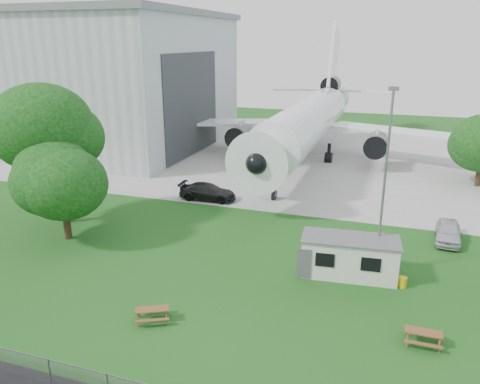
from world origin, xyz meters
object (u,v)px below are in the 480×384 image
(hangar, at_px, (70,78))
(picnic_west, at_px, (153,321))
(airliner, at_px, (310,118))
(site_cabin, at_px, (350,257))
(picnic_east, at_px, (422,344))

(hangar, distance_m, picnic_west, 53.62)
(airliner, relative_size, picnic_west, 26.52)
(site_cabin, xyz_separation_m, picnic_west, (-9.60, -8.86, -1.31))
(site_cabin, relative_size, picnic_west, 3.81)
(airliner, height_order, site_cabin, airliner)
(hangar, relative_size, airliner, 0.90)
(airliner, xyz_separation_m, picnic_east, (12.88, -36.99, -5.27))
(picnic_east, bearing_deg, hangar, 142.84)
(airliner, bearing_deg, picnic_east, -70.81)
(hangar, xyz_separation_m, airliner, (35.97, -0.14, -4.14))
(hangar, relative_size, site_cabin, 6.27)
(picnic_east, bearing_deg, airliner, 109.27)
(airliner, bearing_deg, hangar, 179.78)
(hangar, distance_m, picnic_east, 62.07)
(picnic_west, relative_size, picnic_east, 1.00)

